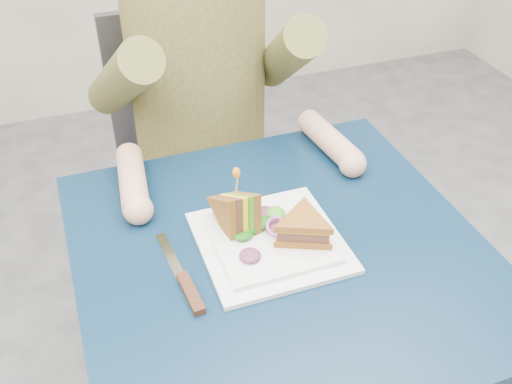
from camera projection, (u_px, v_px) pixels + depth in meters
name	position (u px, v px, depth m)	size (l,w,h in m)	color
table	(281.00, 279.00, 1.16)	(0.75, 0.75, 0.73)	black
chair	(195.00, 151.00, 1.72)	(0.42, 0.40, 0.93)	#47474C
diner	(198.00, 43.00, 1.41)	(0.54, 0.59, 0.74)	brown
plate	(270.00, 241.00, 1.12)	(0.26, 0.26, 0.02)	white
sandwich_flat	(303.00, 228.00, 1.09)	(0.16, 0.16, 0.05)	brown
sandwich_upright	(237.00, 213.00, 1.11)	(0.08, 0.13, 0.13)	brown
fork	(213.00, 256.00, 1.09)	(0.04, 0.18, 0.01)	silver
knife	(187.00, 286.00, 1.03)	(0.04, 0.22, 0.02)	silver
toothpick	(237.00, 186.00, 1.07)	(0.00, 0.00, 0.06)	tan
toothpick_frill	(236.00, 173.00, 1.05)	(0.01, 0.01, 0.02)	orange
lettuce_spill	(271.00, 228.00, 1.11)	(0.15, 0.13, 0.02)	#337A14
onion_ring	(277.00, 227.00, 1.11)	(0.04, 0.04, 0.01)	#9E4C7A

